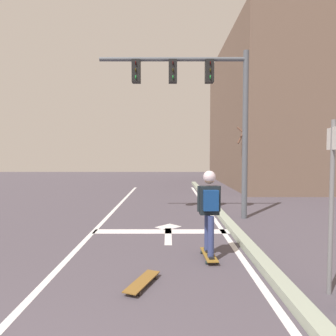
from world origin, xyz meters
The scene contains 13 objects.
lane_line_center centered at (-0.42, 6.00, 0.00)m, with size 0.12×20.00×0.01m, color silver.
lane_line_curbside centered at (2.77, 6.00, 0.00)m, with size 0.12×20.00×0.01m, color silver.
stop_bar centered at (1.25, 6.59, 0.00)m, with size 3.34×0.40×0.01m, color silver.
lane_arrow_stem centered at (1.42, 6.20, 0.00)m, with size 0.16×1.40×0.01m, color silver.
lane_arrow_head centered at (1.42, 7.05, 0.00)m, with size 0.56×0.44×0.01m, color silver.
curb_strip centered at (3.02, 6.00, 0.07)m, with size 0.24×24.00×0.14m, color #96A08E.
skateboard centered at (2.16, 4.72, 0.07)m, with size 0.25×0.80×0.08m.
skater centered at (2.16, 4.70, 1.03)m, with size 0.43×0.59×1.53m.
spare_skateboard centered at (1.04, 3.60, 0.06)m, with size 0.49×0.84×0.08m.
traffic_signal_mast centered at (2.39, 8.09, 3.63)m, with size 4.32×0.34×4.89m.
street_sign_post centered at (3.61, 3.36, 1.54)m, with size 0.14×0.44×2.37m.
roadside_tree centered at (5.08, 13.12, 1.46)m, with size 1.04×1.04×3.28m.
building_block centered at (10.13, 18.27, 4.38)m, with size 10.43×11.90×8.76m, color brown.
Camera 1 is at (1.41, -0.60, 1.92)m, focal length 31.67 mm.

